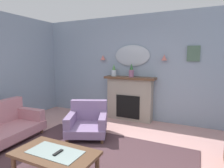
{
  "coord_description": "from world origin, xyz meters",
  "views": [
    {
      "loc": [
        1.52,
        -2.1,
        1.66
      ],
      "look_at": [
        -0.19,
        1.48,
        1.1
      ],
      "focal_mm": 29.95,
      "sensor_mm": 36.0,
      "label": 1
    }
  ],
  "objects_px": {
    "wall_sconce_left": "(103,58)",
    "tv_remote": "(58,153)",
    "wall_sconce_right": "(164,58)",
    "coffee_table": "(55,156)",
    "wall_mirror": "(132,56)",
    "mantel_vase_left": "(131,71)",
    "framed_picture": "(194,54)",
    "mantel_vase_right": "(114,71)",
    "armchair_near_fireplace": "(88,121)",
    "fireplace": "(130,99)"
  },
  "relations": [
    {
      "from": "wall_sconce_right",
      "to": "framed_picture",
      "type": "height_order",
      "value": "framed_picture"
    },
    {
      "from": "coffee_table",
      "to": "armchair_near_fireplace",
      "type": "distance_m",
      "value": 1.61
    },
    {
      "from": "framed_picture",
      "to": "mantel_vase_right",
      "type": "bearing_deg",
      "value": -174.73
    },
    {
      "from": "fireplace",
      "to": "wall_sconce_right",
      "type": "relative_size",
      "value": 9.71
    },
    {
      "from": "wall_sconce_left",
      "to": "wall_sconce_right",
      "type": "xyz_separation_m",
      "value": [
        1.7,
        0.0,
        0.0
      ]
    },
    {
      "from": "coffee_table",
      "to": "tv_remote",
      "type": "height_order",
      "value": "tv_remote"
    },
    {
      "from": "mantel_vase_right",
      "to": "wall_mirror",
      "type": "xyz_separation_m",
      "value": [
        0.45,
        0.17,
        0.41
      ]
    },
    {
      "from": "wall_sconce_left",
      "to": "framed_picture",
      "type": "xyz_separation_m",
      "value": [
        2.35,
        0.06,
        0.09
      ]
    },
    {
      "from": "wall_sconce_left",
      "to": "wall_sconce_right",
      "type": "distance_m",
      "value": 1.7
    },
    {
      "from": "wall_mirror",
      "to": "framed_picture",
      "type": "distance_m",
      "value": 1.5
    },
    {
      "from": "mantel_vase_right",
      "to": "coffee_table",
      "type": "distance_m",
      "value": 3.03
    },
    {
      "from": "coffee_table",
      "to": "armchair_near_fireplace",
      "type": "height_order",
      "value": "armchair_near_fireplace"
    },
    {
      "from": "wall_mirror",
      "to": "wall_sconce_right",
      "type": "height_order",
      "value": "wall_mirror"
    },
    {
      "from": "wall_sconce_right",
      "to": "armchair_near_fireplace",
      "type": "relative_size",
      "value": 0.13
    },
    {
      "from": "mantel_vase_left",
      "to": "coffee_table",
      "type": "distance_m",
      "value": 3.0
    },
    {
      "from": "mantel_vase_right",
      "to": "tv_remote",
      "type": "distance_m",
      "value": 3.03
    },
    {
      "from": "mantel_vase_left",
      "to": "armchair_near_fireplace",
      "type": "bearing_deg",
      "value": -111.14
    },
    {
      "from": "framed_picture",
      "to": "armchair_near_fireplace",
      "type": "relative_size",
      "value": 0.33
    },
    {
      "from": "mantel_vase_left",
      "to": "tv_remote",
      "type": "xyz_separation_m",
      "value": [
        0.04,
        -2.86,
        -0.86
      ]
    },
    {
      "from": "mantel_vase_left",
      "to": "wall_sconce_left",
      "type": "xyz_separation_m",
      "value": [
        -0.9,
        0.12,
        0.35
      ]
    },
    {
      "from": "coffee_table",
      "to": "tv_remote",
      "type": "bearing_deg",
      "value": -7.85
    },
    {
      "from": "wall_sconce_right",
      "to": "coffee_table",
      "type": "bearing_deg",
      "value": -105.4
    },
    {
      "from": "mantel_vase_right",
      "to": "wall_mirror",
      "type": "height_order",
      "value": "wall_mirror"
    },
    {
      "from": "mantel_vase_left",
      "to": "armchair_near_fireplace",
      "type": "xyz_separation_m",
      "value": [
        -0.51,
        -1.32,
        -1.01
      ]
    },
    {
      "from": "wall_mirror",
      "to": "wall_sconce_left",
      "type": "relative_size",
      "value": 6.86
    },
    {
      "from": "wall_mirror",
      "to": "wall_sconce_right",
      "type": "distance_m",
      "value": 0.85
    },
    {
      "from": "mantel_vase_left",
      "to": "wall_sconce_right",
      "type": "bearing_deg",
      "value": 8.53
    },
    {
      "from": "fireplace",
      "to": "mantel_vase_right",
      "type": "relative_size",
      "value": 4.16
    },
    {
      "from": "wall_sconce_right",
      "to": "tv_remote",
      "type": "relative_size",
      "value": 0.88
    },
    {
      "from": "fireplace",
      "to": "coffee_table",
      "type": "relative_size",
      "value": 1.24
    },
    {
      "from": "framed_picture",
      "to": "wall_sconce_left",
      "type": "bearing_deg",
      "value": -178.54
    },
    {
      "from": "mantel_vase_left",
      "to": "wall_sconce_left",
      "type": "bearing_deg",
      "value": 172.41
    },
    {
      "from": "mantel_vase_left",
      "to": "coffee_table",
      "type": "xyz_separation_m",
      "value": [
        -0.02,
        -2.85,
        -0.93
      ]
    },
    {
      "from": "tv_remote",
      "to": "framed_picture",
      "type": "bearing_deg",
      "value": 65.11
    },
    {
      "from": "wall_mirror",
      "to": "wall_sconce_right",
      "type": "bearing_deg",
      "value": -3.37
    },
    {
      "from": "framed_picture",
      "to": "tv_remote",
      "type": "relative_size",
      "value": 2.25
    },
    {
      "from": "mantel_vase_right",
      "to": "armchair_near_fireplace",
      "type": "distance_m",
      "value": 1.65
    },
    {
      "from": "mantel_vase_right",
      "to": "wall_sconce_right",
      "type": "xyz_separation_m",
      "value": [
        1.3,
        0.12,
        0.36
      ]
    },
    {
      "from": "mantel_vase_left",
      "to": "wall_mirror",
      "type": "relative_size",
      "value": 0.36
    },
    {
      "from": "framed_picture",
      "to": "wall_sconce_right",
      "type": "bearing_deg",
      "value": -174.73
    },
    {
      "from": "wall_mirror",
      "to": "tv_remote",
      "type": "height_order",
      "value": "wall_mirror"
    },
    {
      "from": "framed_picture",
      "to": "tv_remote",
      "type": "height_order",
      "value": "framed_picture"
    },
    {
      "from": "framed_picture",
      "to": "mantel_vase_left",
      "type": "bearing_deg",
      "value": -172.92
    },
    {
      "from": "wall_mirror",
      "to": "wall_sconce_right",
      "type": "relative_size",
      "value": 6.86
    },
    {
      "from": "mantel_vase_left",
      "to": "armchair_near_fireplace",
      "type": "height_order",
      "value": "mantel_vase_left"
    },
    {
      "from": "mantel_vase_right",
      "to": "coffee_table",
      "type": "height_order",
      "value": "mantel_vase_right"
    },
    {
      "from": "fireplace",
      "to": "wall_sconce_right",
      "type": "height_order",
      "value": "wall_sconce_right"
    },
    {
      "from": "mantel_vase_left",
      "to": "framed_picture",
      "type": "xyz_separation_m",
      "value": [
        1.45,
        0.18,
        0.44
      ]
    },
    {
      "from": "wall_sconce_left",
      "to": "tv_remote",
      "type": "bearing_deg",
      "value": -72.45
    },
    {
      "from": "mantel_vase_left",
      "to": "tv_remote",
      "type": "bearing_deg",
      "value": -89.17
    }
  ]
}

